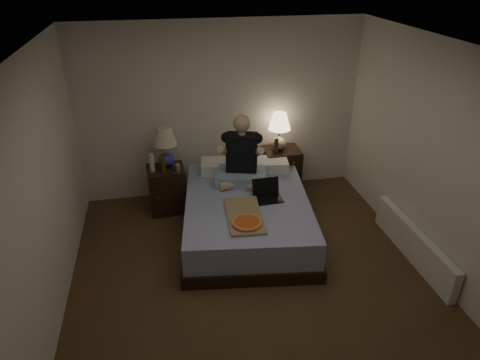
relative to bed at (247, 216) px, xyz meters
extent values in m
cube|color=brown|center=(-0.11, -1.02, -0.25)|extent=(4.00, 4.50, 0.00)
cube|color=white|center=(-0.11, -1.02, 2.25)|extent=(4.00, 4.50, 0.00)
cube|color=silver|center=(-0.11, 1.23, 1.00)|extent=(4.00, 0.00, 2.50)
cube|color=silver|center=(-2.11, -1.02, 1.00)|extent=(0.00, 4.50, 2.50)
cube|color=silver|center=(1.89, -1.02, 1.00)|extent=(0.00, 4.50, 2.50)
cube|color=#596CB2|center=(0.00, 0.00, 0.00)|extent=(1.79, 2.22, 0.51)
cube|color=black|center=(-0.97, 0.79, 0.07)|extent=(0.52, 0.47, 0.64)
cube|color=black|center=(0.74, 1.03, 0.08)|extent=(0.52, 0.47, 0.68)
cylinder|color=silver|center=(-1.14, 0.74, 0.51)|extent=(0.07, 0.07, 0.25)
cylinder|color=beige|center=(-0.81, 0.68, 0.44)|extent=(0.07, 0.07, 0.10)
cylinder|color=#5A320C|center=(-0.99, 0.67, 0.50)|extent=(0.06, 0.06, 0.23)
cylinder|color=#552C0C|center=(0.62, 0.92, 0.54)|extent=(0.06, 0.06, 0.23)
cube|color=white|center=(1.82, -0.89, -0.05)|extent=(0.10, 1.60, 0.40)
camera|label=1|loc=(-0.99, -4.50, 2.97)|focal=32.00mm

